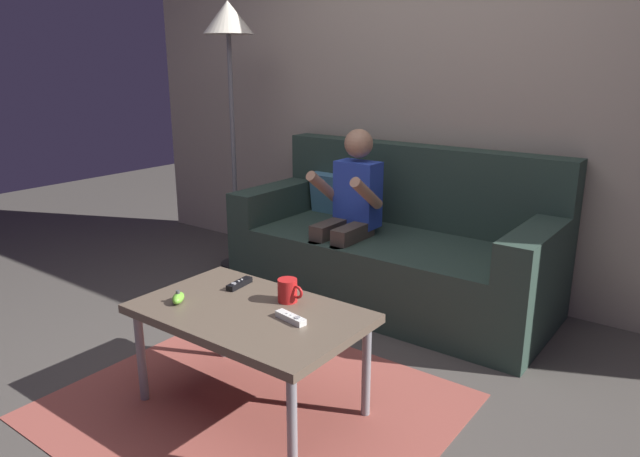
# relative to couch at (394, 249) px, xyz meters

# --- Properties ---
(ground_plane) EXTENTS (9.76, 9.76, 0.00)m
(ground_plane) POSITION_rel_couch_xyz_m (0.06, -1.35, -0.31)
(ground_plane) COLOR #4C4742
(wall_back) EXTENTS (4.88, 0.05, 2.50)m
(wall_back) POSITION_rel_couch_xyz_m (0.06, 0.39, 0.94)
(wall_back) COLOR #B2A38E
(wall_back) RESTS_ON ground
(couch) EXTENTS (1.84, 0.80, 0.89)m
(couch) POSITION_rel_couch_xyz_m (0.00, 0.00, 0.00)
(couch) COLOR #2D4238
(couch) RESTS_ON ground
(person_seated_on_couch) EXTENTS (0.35, 0.44, 1.01)m
(person_seated_on_couch) POSITION_rel_couch_xyz_m (-0.20, -0.19, 0.26)
(person_seated_on_couch) COLOR #4C4238
(person_seated_on_couch) RESTS_ON ground
(coffee_table) EXTENTS (0.91, 0.56, 0.44)m
(coffee_table) POSITION_rel_couch_xyz_m (0.11, -1.35, 0.09)
(coffee_table) COLOR brown
(coffee_table) RESTS_ON ground
(area_rug) EXTENTS (1.52, 1.34, 0.01)m
(area_rug) POSITION_rel_couch_xyz_m (0.11, -1.35, -0.30)
(area_rug) COLOR #9E4C42
(area_rug) RESTS_ON ground
(game_remote_black_near_edge) EXTENTS (0.05, 0.14, 0.03)m
(game_remote_black_near_edge) POSITION_rel_couch_xyz_m (-0.09, -1.20, 0.14)
(game_remote_black_near_edge) COLOR black
(game_remote_black_near_edge) RESTS_ON coffee_table
(nunchuk_lime) EXTENTS (0.09, 0.10, 0.05)m
(nunchuk_lime) POSITION_rel_couch_xyz_m (-0.16, -1.47, 0.15)
(nunchuk_lime) COLOR #72C638
(nunchuk_lime) RESTS_ON coffee_table
(game_remote_white_far_corner) EXTENTS (0.14, 0.06, 0.03)m
(game_remote_white_far_corner) POSITION_rel_couch_xyz_m (0.31, -1.33, 0.14)
(game_remote_white_far_corner) COLOR white
(game_remote_white_far_corner) RESTS_ON coffee_table
(coffee_mug) EXTENTS (0.12, 0.08, 0.09)m
(coffee_mug) POSITION_rel_couch_xyz_m (0.19, -1.20, 0.18)
(coffee_mug) COLOR red
(coffee_mug) RESTS_ON coffee_table
(floor_lamp) EXTENTS (0.32, 0.32, 1.74)m
(floor_lamp) POSITION_rel_couch_xyz_m (-1.16, -0.13, 1.20)
(floor_lamp) COLOR black
(floor_lamp) RESTS_ON ground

